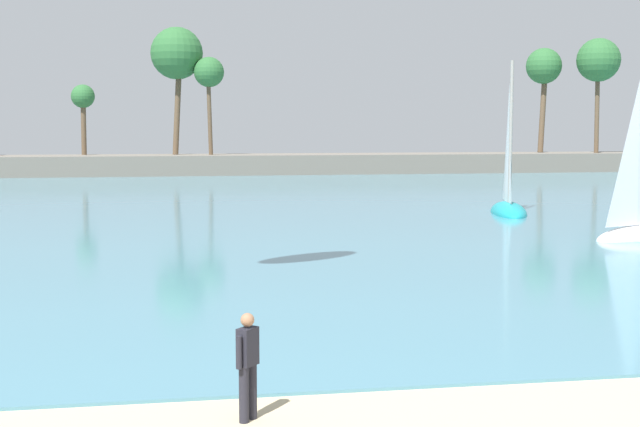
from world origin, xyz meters
TOP-DOWN VIEW (x-y plane):
  - sea at (0.00, 61.80)m, footprint 220.00×106.14m
  - palm_headland at (2.46, 74.91)m, footprint 94.28×6.50m
  - person_at_waterline at (-0.43, 7.62)m, footprint 0.39×0.44m
  - sailboat_near_shore at (15.44, 36.81)m, footprint 3.07×5.84m

SIDE VIEW (x-z plane):
  - sea at x=0.00m, z-range 0.00..0.06m
  - sailboat_near_shore at x=15.44m, z-range -3.27..4.85m
  - person_at_waterline at x=-0.43m, z-range 0.06..1.73m
  - palm_headland at x=2.46m, z-range -3.77..9.35m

